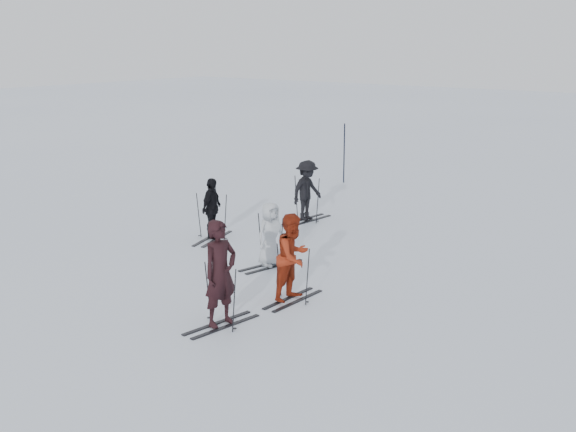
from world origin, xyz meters
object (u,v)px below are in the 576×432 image
object	(u,v)px
skier_grey	(271,235)
skier_uphill_left	(212,209)
skier_near_dark	(220,275)
piste_marker	(344,153)
skier_red	(293,258)
skier_uphill_far	(307,191)

from	to	relation	value
skier_grey	skier_uphill_left	distance (m)	2.84
skier_near_dark	skier_uphill_left	world-z (taller)	skier_near_dark
piste_marker	skier_red	bearing A→B (deg)	-61.52
skier_near_dark	skier_grey	bearing A→B (deg)	31.50
skier_grey	skier_uphill_far	world-z (taller)	skier_uphill_far
skier_near_dark	piste_marker	distance (m)	14.02
skier_near_dark	piste_marker	xyz separation A→B (m)	(-5.68, 12.82, 0.09)
skier_grey	piste_marker	xyz separation A→B (m)	(-4.15, 9.45, 0.34)
skier_red	skier_grey	world-z (taller)	skier_red
skier_uphill_far	piste_marker	size ratio (longest dim) A/B	0.80
skier_red	skier_grey	xyz separation A→B (m)	(-1.79, 1.49, -0.15)
skier_uphill_left	piste_marker	xyz separation A→B (m)	(-1.45, 8.57, 0.28)
skier_near_dark	skier_uphill_left	size ratio (longest dim) A/B	1.24
skier_near_dark	skier_grey	xyz separation A→B (m)	(-1.54, 3.37, -0.25)
skier_red	piste_marker	bearing A→B (deg)	29.21
skier_grey	piste_marker	bearing A→B (deg)	35.42
skier_near_dark	skier_uphill_far	xyz separation A→B (m)	(-3.41, 7.38, -0.12)
skier_red	skier_grey	bearing A→B (deg)	50.86
skier_red	skier_near_dark	bearing A→B (deg)	173.07
skier_red	skier_uphill_left	size ratio (longest dim) A/B	1.11
skier_red	skier_uphill_far	bearing A→B (deg)	34.37
skier_red	skier_uphill_left	bearing A→B (deg)	62.88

